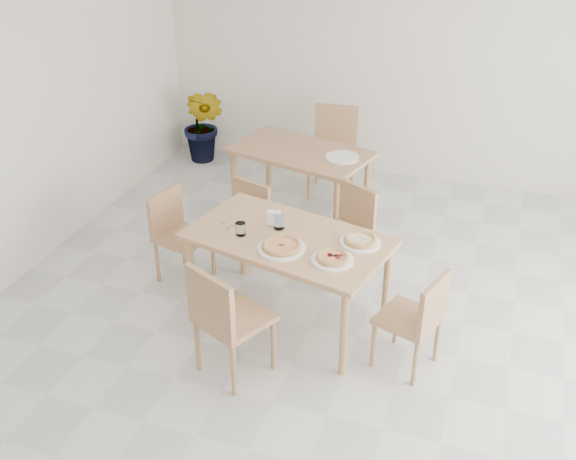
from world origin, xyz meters
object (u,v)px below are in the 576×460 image
(chair_north, at_px, (349,225))
(chair_east, at_px, (418,316))
(tumbler_a, at_px, (279,222))
(plate_empty, at_px, (342,157))
(chair_south, at_px, (225,316))
(chair_back_n, at_px, (334,144))
(plate_pepperoni, at_px, (332,260))
(pizza_mushroom, at_px, (360,240))
(chair_back_s, at_px, (259,211))
(pizza_pepperoni, at_px, (333,257))
(main_table, at_px, (288,246))
(second_table, at_px, (300,160))
(napkin_holder, at_px, (274,219))
(potted_plant, at_px, (204,125))
(pizza_margherita, at_px, (282,246))
(plate_mushroom, at_px, (360,242))
(tumbler_b, at_px, (241,229))
(chair_west, at_px, (176,229))
(plate_margherita, at_px, (282,248))

(chair_north, xyz_separation_m, chair_east, (0.77, -1.08, -0.01))
(tumbler_a, distance_m, plate_empty, 1.46)
(chair_south, xyz_separation_m, chair_east, (1.23, 0.50, -0.06))
(chair_back_n, bearing_deg, plate_pepperoni, -79.48)
(pizza_mushroom, xyz_separation_m, chair_back_s, (-1.10, 0.79, -0.34))
(chair_north, xyz_separation_m, pizza_pepperoni, (0.13, -1.04, 0.31))
(main_table, xyz_separation_m, chair_east, (1.04, -0.27, -0.21))
(chair_north, relative_size, chair_east, 1.03)
(second_table, bearing_deg, pizza_mushroom, -43.98)
(chair_south, bearing_deg, napkin_holder, -67.10)
(pizza_pepperoni, bearing_deg, second_table, 114.10)
(chair_north, relative_size, tumbler_a, 7.36)
(chair_back_n, xyz_separation_m, potted_plant, (-1.65, 0.28, -0.09))
(pizza_margherita, height_order, napkin_holder, napkin_holder)
(chair_east, xyz_separation_m, second_table, (-1.46, 1.88, 0.20))
(napkin_holder, relative_size, second_table, 0.09)
(second_table, bearing_deg, potted_plant, 160.00)
(plate_mushroom, xyz_separation_m, pizza_pepperoni, (-0.13, -0.30, 0.02))
(chair_south, xyz_separation_m, plate_empty, (0.20, 2.33, 0.24))
(chair_east, bearing_deg, main_table, -85.78)
(main_table, distance_m, plate_pepperoni, 0.47)
(napkin_holder, bearing_deg, chair_back_s, 108.19)
(tumbler_b, height_order, potted_plant, potted_plant)
(chair_north, relative_size, chair_west, 1.02)
(chair_west, height_order, second_table, chair_west)
(pizza_mushroom, bearing_deg, chair_north, 109.43)
(main_table, relative_size, plate_pepperoni, 5.44)
(plate_pepperoni, bearing_deg, chair_back_s, 131.61)
(chair_back_n, height_order, plate_empty, chair_back_n)
(napkin_holder, bearing_deg, pizza_pepperoni, -42.69)
(chair_north, bearing_deg, second_table, 159.74)
(main_table, xyz_separation_m, plate_empty, (0.01, 1.56, 0.09))
(chair_south, relative_size, chair_north, 1.10)
(pizza_pepperoni, xyz_separation_m, napkin_holder, (-0.56, 0.35, 0.03))
(plate_margherita, distance_m, plate_mushroom, 0.58)
(plate_mushroom, distance_m, chair_back_s, 1.39)
(chair_east, height_order, plate_empty, chair_east)
(chair_west, bearing_deg, chair_north, -54.31)
(pizza_mushroom, relative_size, plate_empty, 0.80)
(napkin_holder, bearing_deg, plate_pepperoni, -42.69)
(plate_mushroom, bearing_deg, chair_north, 109.43)
(main_table, relative_size, tumbler_b, 16.16)
(plate_mushroom, height_order, tumbler_b, tumbler_b)
(plate_margherita, height_order, plate_mushroom, same)
(chair_north, distance_m, plate_pepperoni, 1.09)
(chair_north, distance_m, napkin_holder, 0.88)
(pizza_pepperoni, xyz_separation_m, second_table, (-0.82, 1.84, -0.13))
(chair_north, distance_m, chair_east, 1.33)
(chair_west, bearing_deg, tumbler_a, -86.06)
(chair_east, height_order, plate_mushroom, chair_east)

